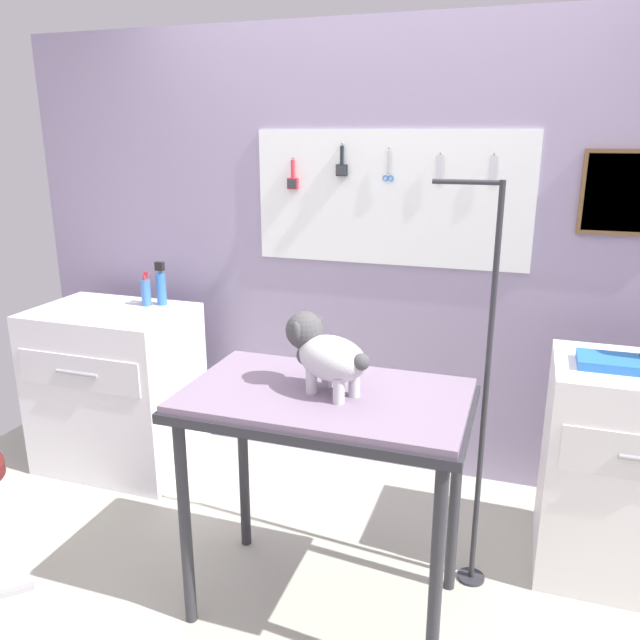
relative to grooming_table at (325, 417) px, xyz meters
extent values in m
cube|color=#B6B6A3|center=(-0.11, -0.10, -0.82)|extent=(4.40, 4.00, 0.04)
cube|color=#9789A8|center=(-0.11, 1.18, 0.35)|extent=(4.00, 0.06, 2.30)
cube|color=white|center=(-0.04, 1.14, 0.66)|extent=(1.38, 0.02, 0.66)
cylinder|color=gray|center=(-0.54, 1.13, 0.85)|extent=(0.01, 0.02, 0.01)
cylinder|color=red|center=(-0.54, 1.12, 0.80)|extent=(0.02, 0.02, 0.09)
cube|color=red|center=(-0.54, 1.12, 0.72)|extent=(0.06, 0.02, 0.06)
cube|color=#333338|center=(-0.54, 1.10, 0.72)|extent=(0.05, 0.01, 0.05)
cylinder|color=gray|center=(-0.28, 1.13, 0.92)|extent=(0.01, 0.02, 0.01)
cylinder|color=black|center=(-0.28, 1.12, 0.87)|extent=(0.02, 0.02, 0.09)
cube|color=black|center=(-0.28, 1.12, 0.80)|extent=(0.06, 0.02, 0.06)
cube|color=#333338|center=(-0.28, 1.10, 0.80)|extent=(0.05, 0.01, 0.05)
cylinder|color=gray|center=(-0.05, 1.13, 0.90)|extent=(0.01, 0.02, 0.01)
cube|color=silver|center=(-0.05, 1.12, 0.83)|extent=(0.01, 0.00, 0.11)
cube|color=silver|center=(-0.04, 1.12, 0.83)|extent=(0.01, 0.00, 0.11)
torus|color=blue|center=(-0.06, 1.12, 0.76)|extent=(0.03, 0.01, 0.03)
torus|color=blue|center=(-0.03, 1.12, 0.76)|extent=(0.03, 0.01, 0.03)
cylinder|color=gray|center=(0.20, 1.13, 0.88)|extent=(0.01, 0.02, 0.01)
cube|color=silver|center=(0.20, 1.12, 0.81)|extent=(0.03, 0.01, 0.13)
cylinder|color=gray|center=(0.45, 1.13, 0.88)|extent=(0.01, 0.02, 0.01)
cube|color=silver|center=(0.45, 1.12, 0.81)|extent=(0.03, 0.01, 0.13)
cube|color=brown|center=(1.04, 1.13, 0.72)|extent=(0.43, 0.02, 0.37)
cube|color=tan|center=(1.04, 1.13, 0.72)|extent=(0.39, 0.01, 0.34)
cylinder|color=#2D2D33|center=(-0.45, -0.24, -0.38)|extent=(0.04, 0.04, 0.83)
cylinder|color=#2D2D33|center=(0.45, -0.24, -0.38)|extent=(0.04, 0.04, 0.83)
cylinder|color=#2D2D33|center=(-0.45, 0.24, -0.38)|extent=(0.04, 0.04, 0.83)
cylinder|color=#2D2D33|center=(0.45, 0.24, -0.38)|extent=(0.04, 0.04, 0.83)
cube|color=#2D2D33|center=(0.00, 0.00, 0.05)|extent=(1.02, 0.61, 0.03)
cube|color=gray|center=(0.00, 0.00, 0.08)|extent=(0.99, 0.59, 0.03)
cylinder|color=#2D2D33|center=(0.53, 0.32, -0.79)|extent=(0.11, 0.11, 0.01)
cylinder|color=#2D2D33|center=(0.53, 0.32, 0.01)|extent=(0.02, 0.02, 1.61)
cylinder|color=#2D2D33|center=(0.41, 0.32, 0.81)|extent=(0.24, 0.02, 0.02)
cylinder|color=silver|center=(-0.04, -0.03, 0.14)|extent=(0.04, 0.04, 0.09)
cylinder|color=silver|center=(-0.01, 0.05, 0.14)|extent=(0.04, 0.04, 0.09)
cylinder|color=silver|center=(0.07, -0.08, 0.14)|extent=(0.04, 0.04, 0.09)
cylinder|color=silver|center=(0.11, 0.00, 0.14)|extent=(0.04, 0.04, 0.09)
ellipsoid|color=silver|center=(0.03, -0.01, 0.23)|extent=(0.32, 0.27, 0.15)
ellipsoid|color=#4B4B4C|center=(-0.06, 0.03, 0.22)|extent=(0.14, 0.15, 0.08)
sphere|color=#4B4B4C|center=(-0.09, 0.04, 0.30)|extent=(0.14, 0.14, 0.14)
ellipsoid|color=silver|center=(-0.14, 0.06, 0.29)|extent=(0.08, 0.07, 0.04)
sphere|color=black|center=(-0.17, 0.07, 0.29)|extent=(0.02, 0.02, 0.02)
ellipsoid|color=#4B4B4C|center=(-0.10, -0.02, 0.31)|extent=(0.05, 0.04, 0.07)
ellipsoid|color=#4B4B4C|center=(-0.05, 0.09, 0.31)|extent=(0.05, 0.04, 0.07)
sphere|color=#4B4B4C|center=(0.15, -0.07, 0.25)|extent=(0.06, 0.06, 0.06)
cube|color=white|center=(-1.41, 0.69, -0.35)|extent=(0.80, 0.56, 0.89)
cube|color=silver|center=(-1.41, 0.41, -0.16)|extent=(0.70, 0.01, 0.18)
cylinder|color=#99999E|center=(-1.41, 0.40, -0.16)|extent=(0.24, 0.02, 0.02)
cube|color=white|center=(1.11, 0.59, -0.34)|extent=(0.68, 0.52, 0.90)
cube|color=#9E9EA3|center=(-1.21, -0.37, -0.79)|extent=(0.17, 0.17, 0.02)
cylinder|color=#336CB8|center=(-1.20, 0.87, 0.17)|extent=(0.05, 0.05, 0.17)
cylinder|color=#336CB8|center=(-1.20, 0.87, 0.27)|extent=(0.02, 0.02, 0.02)
cube|color=black|center=(-1.20, 0.87, 0.30)|extent=(0.05, 0.03, 0.04)
cylinder|color=#3A6FC0|center=(-1.27, 0.83, 0.16)|extent=(0.05, 0.05, 0.14)
cylinder|color=red|center=(-1.27, 0.83, 0.24)|extent=(0.02, 0.02, 0.03)
cube|color=red|center=(-1.26, 0.83, 0.27)|extent=(0.03, 0.01, 0.01)
cube|color=blue|center=(0.97, 0.56, 0.13)|extent=(0.24, 0.18, 0.04)
camera|label=1|loc=(0.63, -1.94, 0.96)|focal=35.20mm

